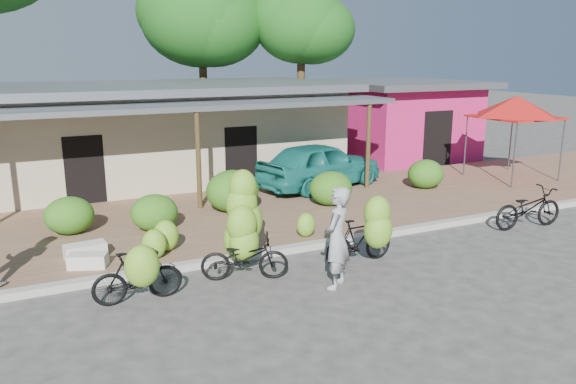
% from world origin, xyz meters
% --- Properties ---
extents(ground, '(100.00, 100.00, 0.00)m').
position_xyz_m(ground, '(0.00, 0.00, 0.00)').
color(ground, '#3D3B39').
rests_on(ground, ground).
extents(sidewalk, '(60.00, 6.00, 0.12)m').
position_xyz_m(sidewalk, '(0.00, 5.00, 0.06)').
color(sidewalk, '#8F664D').
rests_on(sidewalk, ground).
extents(curb, '(60.00, 0.25, 0.15)m').
position_xyz_m(curb, '(0.00, 2.00, 0.07)').
color(curb, '#A8A399').
rests_on(curb, ground).
extents(shop_main, '(13.00, 8.50, 3.35)m').
position_xyz_m(shop_main, '(0.00, 10.93, 1.72)').
color(shop_main, '#C1B292').
rests_on(shop_main, ground).
extents(shop_pink, '(6.00, 6.00, 3.25)m').
position_xyz_m(shop_pink, '(10.50, 10.99, 1.67)').
color(shop_pink, '#CD1F5A').
rests_on(shop_pink, ground).
extents(tree_center_right, '(5.47, 5.37, 8.05)m').
position_xyz_m(tree_center_right, '(3.31, 16.61, 6.00)').
color(tree_center_right, brown).
rests_on(tree_center_right, ground).
extents(tree_near_right, '(4.42, 4.23, 7.36)m').
position_xyz_m(tree_near_right, '(7.31, 14.61, 5.71)').
color(tree_near_right, brown).
rests_on(tree_near_right, ground).
extents(hedge_1, '(1.16, 1.05, 0.91)m').
position_xyz_m(hedge_1, '(-3.52, 5.22, 0.57)').
color(hedge_1, '#2D6016').
rests_on(hedge_1, sidewalk).
extents(hedge_2, '(1.15, 1.04, 0.90)m').
position_xyz_m(hedge_2, '(-1.62, 4.60, 0.57)').
color(hedge_2, '#2D6016').
rests_on(hedge_2, sidewalk).
extents(hedge_3, '(1.47, 1.33, 1.15)m').
position_xyz_m(hedge_3, '(0.72, 5.39, 0.69)').
color(hedge_3, '#2D6016').
rests_on(hedge_3, sidewalk).
extents(hedge_4, '(1.25, 1.13, 0.98)m').
position_xyz_m(hedge_4, '(3.48, 4.79, 0.61)').
color(hedge_4, '#2D6016').
rests_on(hedge_4, sidewalk).
extents(hedge_5, '(1.19, 1.07, 0.93)m').
position_xyz_m(hedge_5, '(7.30, 5.28, 0.58)').
color(hedge_5, '#2D6016').
rests_on(hedge_5, sidewalk).
extents(red_canopy, '(3.50, 3.50, 2.86)m').
position_xyz_m(red_canopy, '(10.98, 5.21, 2.61)').
color(red_canopy, '#59595E').
rests_on(red_canopy, sidewalk).
extents(bike_left, '(1.61, 1.15, 1.28)m').
position_xyz_m(bike_left, '(-2.78, 0.71, 0.58)').
color(bike_left, black).
rests_on(bike_left, ground).
extents(bike_center, '(1.82, 1.43, 2.10)m').
position_xyz_m(bike_center, '(-0.58, 1.28, 0.84)').
color(bike_center, black).
rests_on(bike_center, ground).
extents(bike_right, '(1.65, 1.15, 1.61)m').
position_xyz_m(bike_right, '(1.85, 0.56, 0.70)').
color(bike_right, black).
rests_on(bike_right, ground).
extents(bike_far_right, '(2.07, 0.89, 1.05)m').
position_xyz_m(bike_far_right, '(7.08, 1.00, 0.53)').
color(bike_far_right, black).
rests_on(bike_far_right, ground).
extents(loose_banana_a, '(0.52, 0.44, 0.65)m').
position_xyz_m(loose_banana_a, '(-2.08, 2.61, 0.44)').
color(loose_banana_a, '#82B02C').
rests_on(loose_banana_a, sidewalk).
extents(loose_banana_b, '(0.56, 0.48, 0.70)m').
position_xyz_m(loose_banana_b, '(-1.74, 2.98, 0.47)').
color(loose_banana_b, '#82B02C').
rests_on(loose_banana_b, sidewalk).
extents(loose_banana_c, '(0.46, 0.40, 0.58)m').
position_xyz_m(loose_banana_c, '(1.48, 2.53, 0.41)').
color(loose_banana_c, '#82B02C').
rests_on(loose_banana_c, sidewalk).
extents(sack_near, '(0.88, 0.47, 0.30)m').
position_xyz_m(sack_near, '(-3.39, 3.33, 0.27)').
color(sack_near, silver).
rests_on(sack_near, sidewalk).
extents(sack_far, '(0.84, 0.63, 0.28)m').
position_xyz_m(sack_far, '(-3.41, 2.70, 0.26)').
color(sack_far, silver).
rests_on(sack_far, sidewalk).
extents(vendor, '(0.85, 0.83, 1.96)m').
position_xyz_m(vendor, '(0.75, -0.11, 0.98)').
color(vendor, '#969696').
rests_on(vendor, ground).
extents(teal_van, '(4.70, 2.81, 1.50)m').
position_xyz_m(teal_van, '(4.27, 6.86, 0.87)').
color(teal_van, '#19726A').
rests_on(teal_van, sidewalk).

